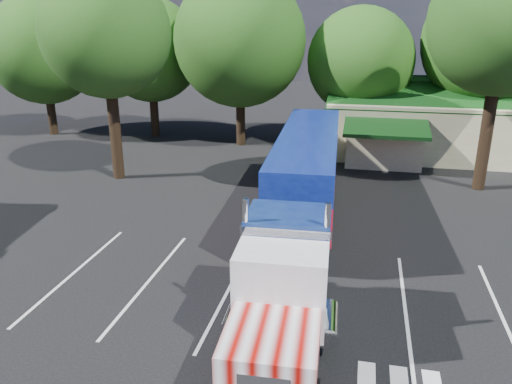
% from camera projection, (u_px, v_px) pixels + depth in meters
% --- Properties ---
extents(ground, '(120.00, 120.00, 0.00)m').
position_uv_depth(ground, '(261.00, 227.00, 24.27)').
color(ground, black).
rests_on(ground, ground).
extents(event_hall, '(24.20, 14.12, 5.55)m').
position_uv_depth(event_hall, '(489.00, 123.00, 37.23)').
color(event_hall, beige).
rests_on(event_hall, ground).
extents(tree_row_a, '(9.00, 9.00, 11.68)m').
position_uv_depth(tree_row_a, '(43.00, 50.00, 41.53)').
color(tree_row_a, black).
rests_on(tree_row_a, ground).
extents(tree_row_b, '(8.40, 8.40, 11.35)m').
position_uv_depth(tree_row_b, '(150.00, 50.00, 40.94)').
color(tree_row_b, black).
rests_on(tree_row_b, ground).
extents(tree_row_c, '(10.00, 10.00, 13.05)m').
position_uv_depth(tree_row_c, '(240.00, 41.00, 37.57)').
color(tree_row_c, black).
rests_on(tree_row_c, ground).
extents(tree_row_d, '(8.00, 8.00, 10.60)m').
position_uv_depth(tree_row_d, '(360.00, 61.00, 37.45)').
color(tree_row_d, black).
rests_on(tree_row_d, ground).
extents(tree_row_e, '(9.60, 9.60, 12.90)m').
position_uv_depth(tree_row_e, '(490.00, 41.00, 35.62)').
color(tree_row_e, black).
rests_on(tree_row_e, ground).
extents(tree_near_left, '(7.60, 7.60, 12.65)m').
position_uv_depth(tree_near_left, '(106.00, 33.00, 29.00)').
color(tree_near_left, black).
rests_on(tree_near_left, ground).
extents(tree_near_right, '(8.00, 8.00, 13.50)m').
position_uv_depth(tree_near_right, '(504.00, 22.00, 26.70)').
color(tree_near_right, black).
rests_on(tree_near_right, ground).
extents(semi_truck, '(4.01, 21.86, 4.56)m').
position_uv_depth(semi_truck, '(303.00, 186.00, 22.12)').
color(semi_truck, black).
rests_on(semi_truck, ground).
extents(woman, '(0.49, 0.66, 1.65)m').
position_uv_depth(woman, '(278.00, 255.00, 19.63)').
color(woman, black).
rests_on(woman, ground).
extents(bicycle, '(0.68, 1.70, 0.88)m').
position_uv_depth(bicycle, '(315.00, 174.00, 31.15)').
color(bicycle, black).
rests_on(bicycle, ground).
extents(silver_sedan, '(3.97, 1.51, 1.29)m').
position_uv_depth(silver_sedan, '(424.00, 153.00, 35.20)').
color(silver_sedan, '#989A9F').
rests_on(silver_sedan, ground).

